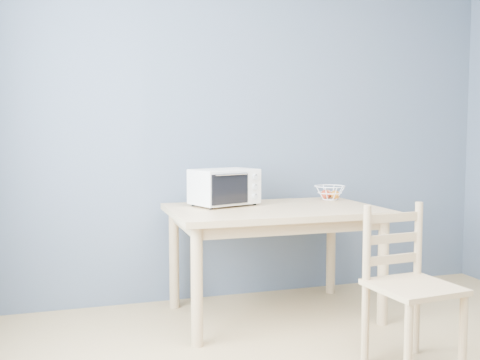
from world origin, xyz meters
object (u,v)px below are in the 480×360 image
object	(u,v)px
dining_table	(274,222)
toaster_oven	(222,187)
fruit_basket	(329,193)
dining_chair	(408,289)

from	to	relation	value
dining_table	toaster_oven	xyz separation A→B (m)	(-0.31, 0.18, 0.23)
dining_table	toaster_oven	size ratio (longest dim) A/B	2.78
dining_table	toaster_oven	bearing A→B (deg)	150.30
dining_table	fruit_basket	bearing A→B (deg)	26.26
fruit_basket	toaster_oven	bearing A→B (deg)	-173.87
dining_table	fruit_basket	xyz separation A→B (m)	(0.55, 0.27, 0.16)
toaster_oven	dining_chair	size ratio (longest dim) A/B	0.58
dining_table	dining_chair	xyz separation A→B (m)	(0.39, -0.98, -0.22)
fruit_basket	dining_table	bearing A→B (deg)	-153.74
fruit_basket	dining_chair	distance (m)	1.32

